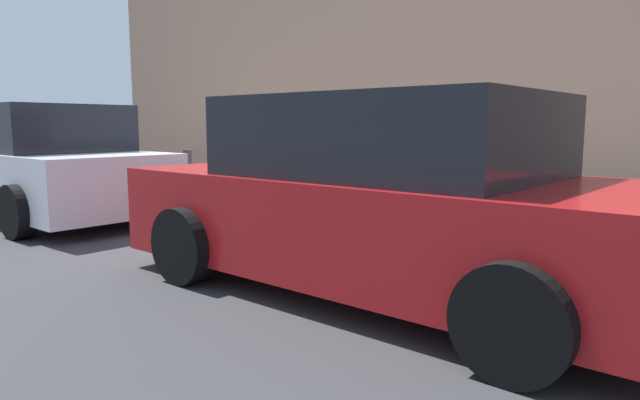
{
  "coord_description": "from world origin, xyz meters",
  "views": [
    {
      "loc": [
        -6.51,
        5.25,
        1.32
      ],
      "look_at": [
        -2.58,
        0.33,
        0.46
      ],
      "focal_mm": 31.39,
      "sensor_mm": 36.0,
      "label": 1
    }
  ],
  "objects_px": {
    "suitcase_maroon_2": "(355,194)",
    "bollard_post": "(188,174)",
    "suitcase_teal_1": "(393,194)",
    "suitcase_silver_3": "(320,184)",
    "suitcase_black_5": "(265,187)",
    "fire_hydrant": "(224,175)",
    "suitcase_red_0": "(432,194)",
    "parking_meter": "(523,157)",
    "parked_car_red_0": "(390,200)",
    "parked_car_white_1": "(46,166)",
    "suitcase_navy_4": "(293,181)"
  },
  "relations": [
    {
      "from": "fire_hydrant",
      "to": "bollard_post",
      "type": "xyz_separation_m",
      "value": [
        0.68,
        0.15,
        -0.02
      ]
    },
    {
      "from": "suitcase_teal_1",
      "to": "suitcase_black_5",
      "type": "relative_size",
      "value": 1.08
    },
    {
      "from": "suitcase_teal_1",
      "to": "suitcase_navy_4",
      "type": "relative_size",
      "value": 0.93
    },
    {
      "from": "suitcase_maroon_2",
      "to": "parking_meter",
      "type": "relative_size",
      "value": 0.68
    },
    {
      "from": "suitcase_navy_4",
      "to": "parking_meter",
      "type": "relative_size",
      "value": 0.78
    },
    {
      "from": "suitcase_black_5",
      "to": "parked_car_red_0",
      "type": "height_order",
      "value": "parked_car_red_0"
    },
    {
      "from": "suitcase_teal_1",
      "to": "suitcase_maroon_2",
      "type": "xyz_separation_m",
      "value": [
        0.59,
        -0.04,
        -0.04
      ]
    },
    {
      "from": "suitcase_red_0",
      "to": "fire_hydrant",
      "type": "xyz_separation_m",
      "value": [
        3.57,
        0.0,
        0.02
      ]
    },
    {
      "from": "suitcase_teal_1",
      "to": "bollard_post",
      "type": "height_order",
      "value": "suitcase_teal_1"
    },
    {
      "from": "parked_car_red_0",
      "to": "parked_car_white_1",
      "type": "xyz_separation_m",
      "value": [
        5.67,
        0.0,
        0.02
      ]
    },
    {
      "from": "suitcase_teal_1",
      "to": "fire_hydrant",
      "type": "height_order",
      "value": "suitcase_teal_1"
    },
    {
      "from": "suitcase_black_5",
      "to": "parked_car_white_1",
      "type": "distance_m",
      "value": 3.1
    },
    {
      "from": "suitcase_maroon_2",
      "to": "suitcase_silver_3",
      "type": "xyz_separation_m",
      "value": [
        0.53,
        0.06,
        0.09
      ]
    },
    {
      "from": "suitcase_teal_1",
      "to": "parking_meter",
      "type": "xyz_separation_m",
      "value": [
        -1.48,
        -0.24,
        0.5
      ]
    },
    {
      "from": "suitcase_black_5",
      "to": "fire_hydrant",
      "type": "distance_m",
      "value": 0.92
    },
    {
      "from": "suitcase_black_5",
      "to": "suitcase_maroon_2",
      "type": "bearing_deg",
      "value": -177.02
    },
    {
      "from": "suitcase_navy_4",
      "to": "parking_meter",
      "type": "distance_m",
      "value": 3.13
    },
    {
      "from": "parked_car_red_0",
      "to": "parked_car_white_1",
      "type": "distance_m",
      "value": 5.67
    },
    {
      "from": "bollard_post",
      "to": "parked_car_white_1",
      "type": "relative_size",
      "value": 0.18
    },
    {
      "from": "suitcase_teal_1",
      "to": "suitcase_silver_3",
      "type": "relative_size",
      "value": 1.11
    },
    {
      "from": "suitcase_maroon_2",
      "to": "suitcase_silver_3",
      "type": "distance_m",
      "value": 0.54
    },
    {
      "from": "suitcase_black_5",
      "to": "parking_meter",
      "type": "relative_size",
      "value": 0.67
    },
    {
      "from": "parked_car_white_1",
      "to": "fire_hydrant",
      "type": "bearing_deg",
      "value": -124.27
    },
    {
      "from": "suitcase_silver_3",
      "to": "bollard_post",
      "type": "xyz_separation_m",
      "value": [
        2.59,
        0.14,
        0.0
      ]
    },
    {
      "from": "suitcase_red_0",
      "to": "suitcase_navy_4",
      "type": "relative_size",
      "value": 0.84
    },
    {
      "from": "suitcase_black_5",
      "to": "fire_hydrant",
      "type": "xyz_separation_m",
      "value": [
        0.91,
        -0.03,
        0.12
      ]
    },
    {
      "from": "suitcase_red_0",
      "to": "parked_car_white_1",
      "type": "relative_size",
      "value": 0.19
    },
    {
      "from": "suitcase_silver_3",
      "to": "bollard_post",
      "type": "bearing_deg",
      "value": 3.16
    },
    {
      "from": "parked_car_red_0",
      "to": "suitcase_maroon_2",
      "type": "bearing_deg",
      "value": -49.32
    },
    {
      "from": "suitcase_silver_3",
      "to": "parking_meter",
      "type": "bearing_deg",
      "value": -174.36
    },
    {
      "from": "suitcase_maroon_2",
      "to": "suitcase_silver_3",
      "type": "bearing_deg",
      "value": 6.33
    },
    {
      "from": "suitcase_maroon_2",
      "to": "bollard_post",
      "type": "xyz_separation_m",
      "value": [
        3.13,
        0.2,
        0.1
      ]
    },
    {
      "from": "suitcase_navy_4",
      "to": "parking_meter",
      "type": "xyz_separation_m",
      "value": [
        -3.09,
        -0.24,
        0.44
      ]
    },
    {
      "from": "suitcase_black_5",
      "to": "parking_meter",
      "type": "height_order",
      "value": "parking_meter"
    },
    {
      "from": "suitcase_black_5",
      "to": "parked_car_white_1",
      "type": "relative_size",
      "value": 0.2
    },
    {
      "from": "suitcase_silver_3",
      "to": "fire_hydrant",
      "type": "relative_size",
      "value": 1.06
    },
    {
      "from": "parking_meter",
      "to": "parked_car_red_0",
      "type": "height_order",
      "value": "parked_car_red_0"
    },
    {
      "from": "suitcase_maroon_2",
      "to": "parked_car_white_1",
      "type": "bearing_deg",
      "value": 28.77
    },
    {
      "from": "suitcase_red_0",
      "to": "suitcase_black_5",
      "type": "xyz_separation_m",
      "value": [
        2.66,
        0.03,
        -0.1
      ]
    },
    {
      "from": "suitcase_red_0",
      "to": "suitcase_teal_1",
      "type": "height_order",
      "value": "suitcase_teal_1"
    },
    {
      "from": "bollard_post",
      "to": "parked_car_red_0",
      "type": "height_order",
      "value": "parked_car_red_0"
    },
    {
      "from": "suitcase_black_5",
      "to": "fire_hydrant",
      "type": "bearing_deg",
      "value": -1.73
    },
    {
      "from": "suitcase_black_5",
      "to": "parked_car_red_0",
      "type": "bearing_deg",
      "value": 148.73
    },
    {
      "from": "suitcase_maroon_2",
      "to": "fire_hydrant",
      "type": "distance_m",
      "value": 2.45
    },
    {
      "from": "suitcase_black_5",
      "to": "bollard_post",
      "type": "distance_m",
      "value": 1.6
    },
    {
      "from": "parking_meter",
      "to": "suitcase_black_5",
      "type": "bearing_deg",
      "value": 4.41
    },
    {
      "from": "suitcase_silver_3",
      "to": "bollard_post",
      "type": "distance_m",
      "value": 2.6
    },
    {
      "from": "fire_hydrant",
      "to": "suitcase_silver_3",
      "type": "bearing_deg",
      "value": 179.79
    },
    {
      "from": "suitcase_silver_3",
      "to": "parked_car_white_1",
      "type": "distance_m",
      "value": 3.91
    },
    {
      "from": "suitcase_maroon_2",
      "to": "suitcase_silver_3",
      "type": "height_order",
      "value": "suitcase_maroon_2"
    }
  ]
}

